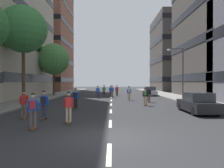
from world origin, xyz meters
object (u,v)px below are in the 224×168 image
Objects in this scene: skater_4 at (25,102)px; skater_9 at (113,91)px; parked_car_near at (150,91)px; skater_2 at (111,90)px; skater_1 at (146,95)px; parked_car_mid at (198,104)px; skater_10 at (45,103)px; street_tree_near at (24,30)px; skater_6 at (118,90)px; skater_0 at (130,92)px; skater_3 at (69,106)px; skater_7 at (150,93)px; street_tree_far at (54,59)px; skater_11 at (76,97)px; skater_5 at (34,108)px; skater_12 at (98,91)px; skater_8 at (105,90)px.

skater_9 is at bearing 73.10° from skater_4.
skater_2 is at bearing -157.40° from parked_car_near.
parked_car_near is 2.47× the size of skater_1.
parked_car_mid is 10.84m from skater_10.
street_tree_near reaches higher than skater_6.
skater_0 is 1.00× the size of skater_3.
skater_7 is (9.68, 10.68, 0.00)m from skater_4.
skater_3 is (-2.20, -21.66, -0.03)m from skater_2.
skater_2 is at bearing -13.78° from street_tree_far.
skater_11 is (-9.44, -17.84, 0.32)m from parked_car_near.
parked_car_mid is 2.47× the size of skater_7.
skater_1 is 10.65m from skater_3.
skater_5 is 1.00× the size of skater_12.
skater_2 is at bearing 110.55° from skater_0.
skater_6 and skater_10 have the same top height.
skater_8 is at bearing 164.99° from skater_6.
skater_10 is at bearing 143.04° from skater_3.
skater_1 reaches higher than parked_car_mid.
parked_car_near and parked_car_mid have the same top height.
skater_10 is 1.00× the size of skater_11.
street_tree_far is at bearing 144.17° from skater_12.
street_tree_near is 15.44m from skater_3.
skater_3 is 1.00× the size of skater_11.
skater_5 and skater_9 have the same top height.
skater_3 is at bearing -97.69° from skater_6.
street_tree_far is 23.22m from skater_4.
street_tree_near is 5.88× the size of skater_6.
skater_9 is at bearing 83.11° from skater_3.
skater_11 is (-6.34, -2.51, 0.00)m from skater_1.
skater_4 is (4.10, -22.29, -5.04)m from street_tree_far.
skater_5 is 1.00× the size of skater_7.
skater_10 is at bearing -165.61° from parked_car_mid.
skater_8 is at bearing 82.92° from skater_10.
skater_5 and skater_10 have the same top height.
skater_4 is at bearing -117.61° from parked_car_near.
parked_car_near is 7.67m from skater_8.
street_tree_near is at bearing 113.88° from skater_5.
skater_6 is (10.44, 11.97, -7.01)m from street_tree_near.
skater_2 reaches higher than parked_car_mid.
skater_9 is (-3.21, 10.93, -0.03)m from skater_1.
skater_2 is at bearing 81.07° from skater_5.
skater_4 is at bearing 118.66° from skater_5.
skater_12 is at bearing -96.47° from skater_8.
skater_8 is at bearing 114.75° from skater_7.
skater_12 is (-2.79, -5.21, 0.00)m from skater_6.
parked_car_near is 2.47× the size of skater_10.
street_tree_far is at bearing -178.26° from skater_8.
skater_3 is (-4.54, -15.42, -0.03)m from skater_0.
skater_2 is at bearing 79.06° from skater_11.
skater_3 is 1.00× the size of skater_7.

